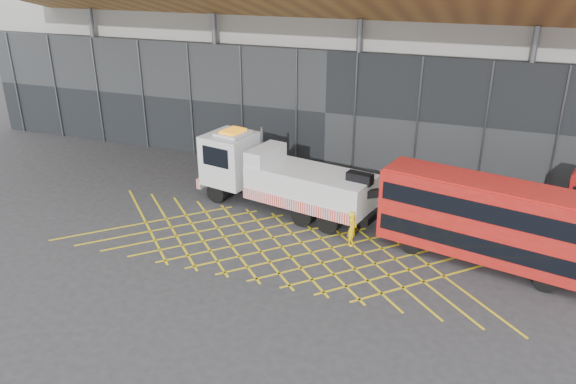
% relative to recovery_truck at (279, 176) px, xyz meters
% --- Properties ---
extents(ground_plane, '(120.00, 120.00, 0.00)m').
position_rel_recovery_truck_xyz_m(ground_plane, '(-1.38, -4.33, -1.99)').
color(ground_plane, '#2A2A2D').
extents(road_markings, '(23.16, 7.16, 0.01)m').
position_rel_recovery_truck_xyz_m(road_markings, '(1.82, -4.33, -1.98)').
color(road_markings, yellow).
rests_on(road_markings, ground_plane).
extents(construction_building, '(55.00, 23.97, 18.00)m').
position_rel_recovery_truck_xyz_m(construction_building, '(0.54, 14.07, 6.99)').
color(construction_building, gray).
rests_on(construction_building, ground_plane).
extents(recovery_truck, '(12.41, 5.05, 4.31)m').
position_rel_recovery_truck_xyz_m(recovery_truck, '(0.00, 0.00, 0.00)').
color(recovery_truck, black).
rests_on(recovery_truck, ground_plane).
extents(bus_towed, '(10.42, 4.55, 4.14)m').
position_rel_recovery_truck_xyz_m(bus_towed, '(11.41, -2.38, 0.31)').
color(bus_towed, '#AD140F').
rests_on(bus_towed, ground_plane).
extents(worker, '(0.47, 0.69, 1.82)m').
position_rel_recovery_truck_xyz_m(worker, '(5.07, -2.82, -1.08)').
color(worker, yellow).
rests_on(worker, ground_plane).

